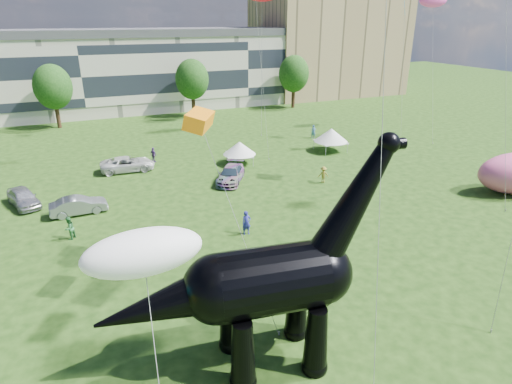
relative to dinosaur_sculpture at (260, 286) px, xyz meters
name	(u,v)px	position (x,y,z in m)	size (l,w,h in m)	color
ground	(326,341)	(3.55, -0.12, -4.13)	(220.00, 220.00, 0.00)	#16330C
terrace_row	(80,76)	(-4.45, 61.88, 1.87)	(78.00, 11.00, 12.00)	beige
apartment_block	(328,37)	(43.55, 64.88, 6.87)	(28.00, 18.00, 22.00)	tan
tree_mid_left	(52,83)	(-8.45, 52.88, 2.17)	(5.20, 5.20, 9.44)	#382314
tree_mid_right	(192,76)	(11.55, 52.88, 2.17)	(5.20, 5.20, 9.44)	#382314
tree_far_right	(294,71)	(29.55, 52.88, 2.17)	(5.20, 5.20, 9.44)	#382314
dinosaur_sculpture	(260,286)	(0.00, 0.00, 0.00)	(13.43, 4.25, 10.93)	black
car_silver	(23,197)	(-11.24, 23.97, -3.36)	(1.80, 4.49, 1.53)	#B3B3B8
car_grey	(79,205)	(-7.03, 20.47, -3.40)	(1.54, 4.41, 1.45)	gray
car_white	(128,164)	(-1.94, 29.65, -3.37)	(2.51, 5.45, 1.51)	silver
car_dark	(231,174)	(6.82, 22.52, -3.37)	(2.11, 5.18, 1.50)	#595960
gazebo_near	(239,148)	(9.61, 27.38, -2.40)	(4.26, 4.26, 2.46)	silver
gazebo_far	(331,135)	(21.27, 27.52, -2.21)	(4.06, 4.06, 2.73)	silver
visitors	(125,201)	(-3.49, 19.76, -3.28)	(51.16, 24.10, 1.82)	navy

